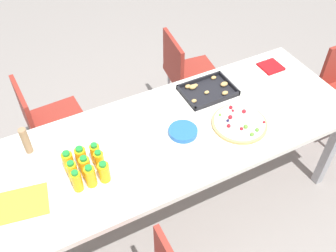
# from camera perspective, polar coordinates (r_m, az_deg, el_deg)

# --- Properties ---
(ground_plane) EXTENTS (12.00, 12.00, 0.00)m
(ground_plane) POSITION_cam_1_polar(r_m,az_deg,el_deg) (2.91, 0.56, -11.22)
(ground_plane) COLOR gray
(party_table) EXTENTS (2.36, 0.85, 0.75)m
(party_table) POSITION_cam_1_polar(r_m,az_deg,el_deg) (2.37, 0.67, -2.04)
(party_table) COLOR silver
(party_table) RESTS_ON ground_plane
(chair_far_right) EXTENTS (0.44, 0.44, 0.83)m
(chair_far_right) POSITION_cam_1_polar(r_m,az_deg,el_deg) (3.19, 2.72, 8.14)
(chair_far_right) COLOR maroon
(chair_far_right) RESTS_ON ground_plane
(chair_far_left) EXTENTS (0.42, 0.42, 0.83)m
(chair_far_left) POSITION_cam_1_polar(r_m,az_deg,el_deg) (2.89, -17.63, 0.82)
(chair_far_left) COLOR maroon
(chair_far_left) RESTS_ON ground_plane
(juice_bottle_0) EXTENTS (0.05, 0.05, 0.14)m
(juice_bottle_0) POSITION_cam_1_polar(r_m,az_deg,el_deg) (2.06, -13.43, -7.98)
(juice_bottle_0) COLOR #FBAB14
(juice_bottle_0) RESTS_ON party_table
(juice_bottle_1) EXTENTS (0.06, 0.06, 0.15)m
(juice_bottle_1) POSITION_cam_1_polar(r_m,az_deg,el_deg) (2.06, -11.51, -7.35)
(juice_bottle_1) COLOR #FAAC14
(juice_bottle_1) RESTS_ON party_table
(juice_bottle_2) EXTENTS (0.06, 0.06, 0.14)m
(juice_bottle_2) POSITION_cam_1_polar(r_m,az_deg,el_deg) (2.07, -9.51, -6.78)
(juice_bottle_2) COLOR #FAAD14
(juice_bottle_2) RESTS_ON party_table
(juice_bottle_3) EXTENTS (0.06, 0.06, 0.14)m
(juice_bottle_3) POSITION_cam_1_polar(r_m,az_deg,el_deg) (2.11, -14.05, -6.56)
(juice_bottle_3) COLOR #FBAE14
(juice_bottle_3) RESTS_ON party_table
(juice_bottle_4) EXTENTS (0.06, 0.06, 0.14)m
(juice_bottle_4) POSITION_cam_1_polar(r_m,az_deg,el_deg) (2.11, -12.24, -5.93)
(juice_bottle_4) COLOR #F9AE14
(juice_bottle_4) RESTS_ON party_table
(juice_bottle_5) EXTENTS (0.05, 0.05, 0.14)m
(juice_bottle_5) POSITION_cam_1_polar(r_m,az_deg,el_deg) (2.13, -10.20, -5.11)
(juice_bottle_5) COLOR #F9AF14
(juice_bottle_5) RESTS_ON party_table
(juice_bottle_6) EXTENTS (0.06, 0.06, 0.14)m
(juice_bottle_6) POSITION_cam_1_polar(r_m,az_deg,el_deg) (2.15, -14.65, -5.20)
(juice_bottle_6) COLOR #FAAE14
(juice_bottle_6) RESTS_ON party_table
(juice_bottle_7) EXTENTS (0.06, 0.06, 0.14)m
(juice_bottle_7) POSITION_cam_1_polar(r_m,az_deg,el_deg) (2.16, -12.83, -4.55)
(juice_bottle_7) COLOR #FAAE14
(juice_bottle_7) RESTS_ON party_table
(juice_bottle_8) EXTENTS (0.06, 0.06, 0.13)m
(juice_bottle_8) POSITION_cam_1_polar(r_m,az_deg,el_deg) (2.17, -10.78, -3.97)
(juice_bottle_8) COLOR #F9AA14
(juice_bottle_8) RESTS_ON party_table
(fruit_pizza) EXTENTS (0.34, 0.34, 0.05)m
(fruit_pizza) POSITION_cam_1_polar(r_m,az_deg,el_deg) (2.40, 10.60, 0.43)
(fruit_pizza) COLOR tan
(fruit_pizza) RESTS_ON party_table
(snack_tray) EXTENTS (0.35, 0.26, 0.04)m
(snack_tray) POSITION_cam_1_polar(r_m,az_deg,el_deg) (2.61, 5.97, 5.31)
(snack_tray) COLOR black
(snack_tray) RESTS_ON party_table
(plate_stack) EXTENTS (0.18, 0.18, 0.03)m
(plate_stack) POSITION_cam_1_polar(r_m,az_deg,el_deg) (2.31, 2.25, -0.82)
(plate_stack) COLOR blue
(plate_stack) RESTS_ON party_table
(napkin_stack) EXTENTS (0.15, 0.15, 0.02)m
(napkin_stack) POSITION_cam_1_polar(r_m,az_deg,el_deg) (2.91, 15.09, 8.56)
(napkin_stack) COLOR red
(napkin_stack) RESTS_ON party_table
(cardboard_tube) EXTENTS (0.04, 0.04, 0.18)m
(cardboard_tube) POSITION_cam_1_polar(r_m,az_deg,el_deg) (2.30, -20.45, -2.08)
(cardboard_tube) COLOR #9E7A56
(cardboard_tube) RESTS_ON party_table
(paper_folder) EXTENTS (0.29, 0.24, 0.01)m
(paper_folder) POSITION_cam_1_polar(r_m,az_deg,el_deg) (2.14, -20.88, -10.75)
(paper_folder) COLOR yellow
(paper_folder) RESTS_ON party_table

